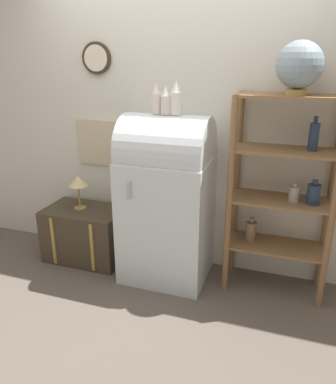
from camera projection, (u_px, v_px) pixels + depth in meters
The scene contains 10 objects.
ground_plane at pixel (157, 289), 3.12m from camera, with size 12.00×12.00×0.00m, color #60564C.
wall_back at pixel (178, 116), 3.17m from camera, with size 7.00×0.09×2.70m.
refrigerator at pixel (167, 197), 3.10m from camera, with size 0.71×0.62×1.41m.
suitcase_trunk at pixel (86, 233), 3.53m from camera, with size 0.72×0.47×0.50m.
shelf_unit at pixel (283, 187), 2.85m from camera, with size 0.78×0.37×1.57m.
globe at pixel (300, 65), 2.51m from camera, with size 0.32×0.32×0.36m.
vase_left at pixel (156, 99), 2.85m from camera, with size 0.08×0.08×0.24m.
vase_center at pixel (166, 101), 2.82m from camera, with size 0.08×0.08×0.21m.
vase_right at pixel (176, 99), 2.80m from camera, with size 0.09×0.09×0.26m.
desk_lamp at pixel (78, 183), 3.36m from camera, with size 0.17×0.17×0.32m.
Camera 1 is at (0.94, -2.48, 1.82)m, focal length 35.00 mm.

